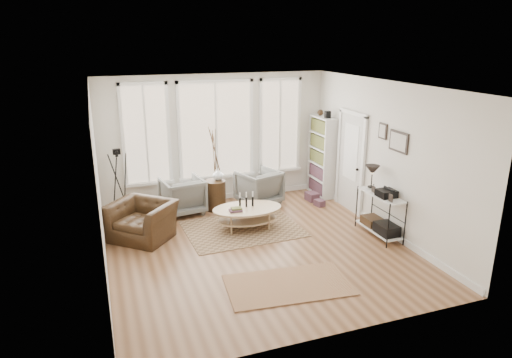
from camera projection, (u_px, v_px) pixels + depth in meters
name	position (u px, v px, depth m)	size (l,w,h in m)	color
room	(257.00, 171.00, 7.91)	(5.50, 5.54, 2.90)	#906544
bay_window	(216.00, 132.00, 10.26)	(4.14, 0.12, 2.24)	beige
door	(351.00, 160.00, 9.82)	(0.09, 1.06, 2.22)	silver
bookcase	(322.00, 156.00, 10.80)	(0.31, 0.85, 2.06)	white
low_shelf	(380.00, 210.00, 8.65)	(0.38, 1.08, 1.30)	white
wall_art	(394.00, 139.00, 8.33)	(0.04, 0.88, 0.44)	black
rug_main	(242.00, 229.00, 9.08)	(2.23, 1.67, 0.01)	brown
rug_runner	(288.00, 285.00, 7.01)	(1.90, 1.05, 0.01)	brown
coffee_table	(247.00, 212.00, 9.01)	(1.42, 0.94, 0.64)	tan
armchair_left	(183.00, 196.00, 9.82)	(0.84, 0.86, 0.78)	slate
armchair_right	(259.00, 187.00, 10.36)	(0.84, 0.87, 0.79)	slate
side_table	(215.00, 170.00, 9.84)	(0.45, 0.45, 1.87)	#372313
vase	(218.00, 174.00, 9.95)	(0.24, 0.24, 0.25)	silver
accent_chair	(142.00, 221.00, 8.57)	(1.09, 0.96, 0.71)	#372313
tripod_camera	(120.00, 187.00, 9.40)	(0.53, 0.53, 1.50)	black
book_stack_near	(312.00, 197.00, 10.64)	(0.23, 0.30, 0.19)	maroon
book_stack_far	(319.00, 203.00, 10.30)	(0.17, 0.22, 0.14)	maroon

